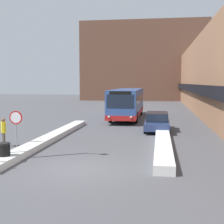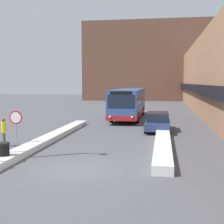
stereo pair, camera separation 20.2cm
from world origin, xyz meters
TOP-DOWN VIEW (x-y plane):
  - ground_plane at (0.00, 0.00)m, footprint 160.00×160.00m
  - building_row_right at (9.97, 24.00)m, footprint 5.50×60.00m
  - building_backdrop_far at (0.00, 54.01)m, footprint 26.00×8.00m
  - snow_bank_left at (-3.60, 6.36)m, footprint 0.90×15.48m
  - snow_bank_right at (3.60, 4.65)m, footprint 0.90×10.37m
  - city_bus at (0.06, 19.38)m, footprint 2.69×12.14m
  - parked_car_front at (3.20, 11.36)m, footprint 1.89×4.70m
  - stop_sign at (-4.64, 3.62)m, footprint 0.76×0.08m
  - pedestrian at (-5.57, 3.92)m, footprint 0.44×0.48m
  - trash_bin at (-3.76, 0.50)m, footprint 0.59×0.59m

SIDE VIEW (x-z plane):
  - ground_plane at x=0.00m, z-range 0.00..0.00m
  - snow_bank_left at x=-3.60m, z-range 0.00..0.33m
  - snow_bank_right at x=3.60m, z-range 0.00..0.43m
  - trash_bin at x=-3.76m, z-range 0.00..0.95m
  - parked_car_front at x=3.20m, z-range 0.01..1.44m
  - pedestrian at x=-5.57m, z-range 0.17..1.85m
  - stop_sign at x=-4.64m, z-range 0.48..2.62m
  - city_bus at x=0.06m, z-range 0.15..3.18m
  - building_row_right at x=9.97m, z-range -0.01..8.90m
  - building_backdrop_far at x=0.00m, z-range 0.00..16.19m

